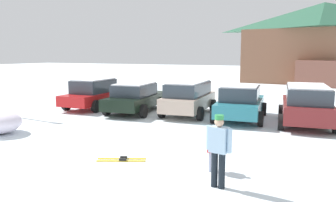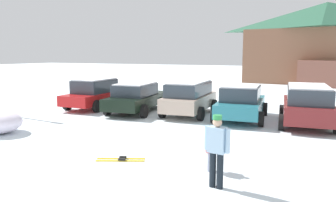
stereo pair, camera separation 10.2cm
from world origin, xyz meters
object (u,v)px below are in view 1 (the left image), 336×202
parked_black_sedan (136,97)px  parked_beige_suv (189,97)px  parked_red_sedan (95,93)px  skier_child_in_red_jacket (211,149)px  skier_adult_in_blue_parka (219,147)px  pair_of_skis (122,159)px  ski_lodge (322,43)px  parked_maroon_van (306,104)px  parked_teal_hatchback (240,102)px

parked_black_sedan → parked_beige_suv: bearing=10.2°
parked_red_sedan → skier_child_in_red_jacket: bearing=-37.5°
parked_beige_suv → parked_red_sedan: bearing=-178.0°
parked_black_sedan → skier_adult_in_blue_parka: (6.69, -7.56, 0.16)m
parked_red_sedan → pair_of_skis: (6.48, -7.18, -0.80)m
ski_lodge → parked_maroon_van: size_ratio=3.67×
ski_lodge → skier_adult_in_blue_parka: (-1.69, -30.74, -3.21)m
skier_adult_in_blue_parka → pair_of_skis: bearing=167.4°
parked_black_sedan → parked_maroon_van: size_ratio=1.08×
parked_red_sedan → parked_teal_hatchback: (8.14, 0.11, -0.01)m
ski_lodge → skier_adult_in_blue_parka: bearing=-93.2°
parked_red_sedan → parked_beige_suv: (5.55, 0.20, 0.07)m
ski_lodge → parked_maroon_van: (-0.26, -22.81, -3.23)m
parked_black_sedan → skier_adult_in_blue_parka: 10.10m
parked_black_sedan → parked_beige_suv: size_ratio=1.11×
parked_teal_hatchback → pair_of_skis: parked_teal_hatchback is taller
parked_beige_suv → pair_of_skis: bearing=-82.8°
pair_of_skis → parked_black_sedan: bearing=118.0°
skier_adult_in_blue_parka → parked_red_sedan: bearing=140.4°
parked_maroon_van → skier_child_in_red_jacket: size_ratio=4.12×
parked_maroon_van → skier_adult_in_blue_parka: (-1.44, -7.93, 0.03)m
skier_child_in_red_jacket → parked_maroon_van: bearing=74.7°
skier_adult_in_blue_parka → skier_child_in_red_jacket: (-0.48, 0.94, -0.35)m
parked_maroon_van → skier_child_in_red_jacket: parked_maroon_van is taller
parked_red_sedan → skier_child_in_red_jacket: (9.02, -6.92, -0.23)m
parked_beige_suv → parked_black_sedan: bearing=-169.8°
parked_maroon_van → skier_child_in_red_jacket: (-1.92, -6.99, -0.32)m
parked_maroon_van → skier_adult_in_blue_parka: size_ratio=2.59×
parked_beige_suv → parked_teal_hatchback: bearing=-1.9°
parked_red_sedan → parked_beige_suv: size_ratio=1.14×
parked_black_sedan → parked_beige_suv: 2.78m
ski_lodge → skier_child_in_red_jacket: size_ratio=15.10×
parked_black_sedan → pair_of_skis: (3.66, -6.89, -0.76)m
parked_beige_suv → skier_adult_in_blue_parka: (3.95, -8.05, 0.05)m
ski_lodge → parked_beige_suv: ski_lodge is taller
ski_lodge → skier_adult_in_blue_parka: size_ratio=9.48×
ski_lodge → parked_teal_hatchback: bearing=-97.6°
parked_red_sedan → pair_of_skis: size_ratio=3.48×
ski_lodge → parked_teal_hatchback: size_ratio=3.58×
parked_black_sedan → skier_child_in_red_jacket: size_ratio=4.46×
parked_teal_hatchback → skier_adult_in_blue_parka: size_ratio=2.65×
parked_black_sedan → ski_lodge: bearing=70.1°
parked_teal_hatchback → pair_of_skis: 7.52m
skier_adult_in_blue_parka → parked_teal_hatchback: bearing=99.7°
parked_red_sedan → skier_child_in_red_jacket: 11.37m
parked_beige_suv → skier_child_in_red_jacket: size_ratio=4.02×
parked_teal_hatchback → ski_lodge: bearing=82.4°
parked_black_sedan → parked_maroon_van: parked_maroon_van is taller
parked_beige_suv → pair_of_skis: 7.49m
parked_red_sedan → skier_adult_in_blue_parka: bearing=-39.6°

